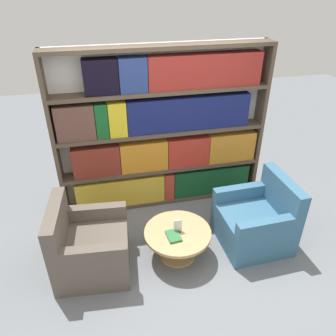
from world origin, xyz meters
name	(u,v)px	position (x,y,z in m)	size (l,w,h in m)	color
ground_plane	(184,257)	(0.00, 0.00, 0.00)	(14.00, 14.00, 0.00)	slate
bookshelf	(164,134)	(0.02, 1.26, 1.10)	(2.90, 0.30, 2.28)	silver
armchair_left	(89,247)	(-1.11, 0.10, 0.31)	(0.89, 0.89, 0.90)	brown
armchair_right	(256,221)	(0.97, 0.10, 0.31)	(0.85, 0.85, 0.90)	#386684
coffee_table	(178,238)	(-0.07, 0.06, 0.28)	(0.80, 0.80, 0.39)	tan
table_sign	(178,227)	(-0.07, 0.06, 0.46)	(0.10, 0.06, 0.17)	black
stray_book	(174,236)	(-0.14, -0.02, 0.40)	(0.17, 0.22, 0.03)	#2D703D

